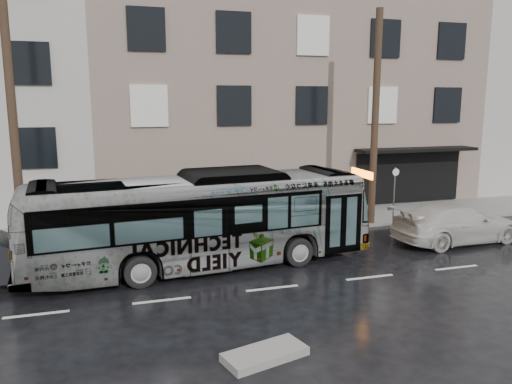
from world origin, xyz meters
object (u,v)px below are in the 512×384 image
utility_pole_front (375,119)px  white_sedan (456,223)px  sign_post (394,194)px  utility_pole_rear (13,123)px  bus (201,220)px

utility_pole_front → white_sedan: size_ratio=1.73×
utility_pole_front → sign_post: utility_pole_front is taller
utility_pole_rear → sign_post: utility_pole_rear is taller
sign_post → bus: bus is taller
utility_pole_front → sign_post: 3.48m
utility_pole_rear → white_sedan: 16.65m
bus → utility_pole_rear: bearing=55.4°
utility_pole_rear → sign_post: 15.46m
utility_pole_front → utility_pole_rear: 14.00m
utility_pole_rear → bus: utility_pole_rear is taller
utility_pole_front → utility_pole_rear: bearing=180.0°
utility_pole_front → white_sedan: utility_pole_front is taller
sign_post → utility_pole_rear: bearing=180.0°
utility_pole_front → bus: size_ratio=0.79×
bus → white_sedan: size_ratio=2.19×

